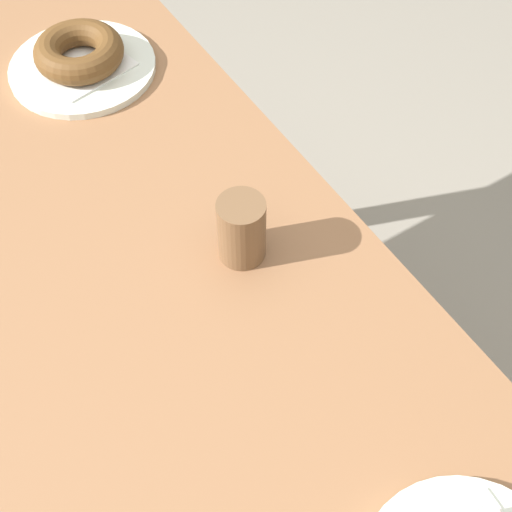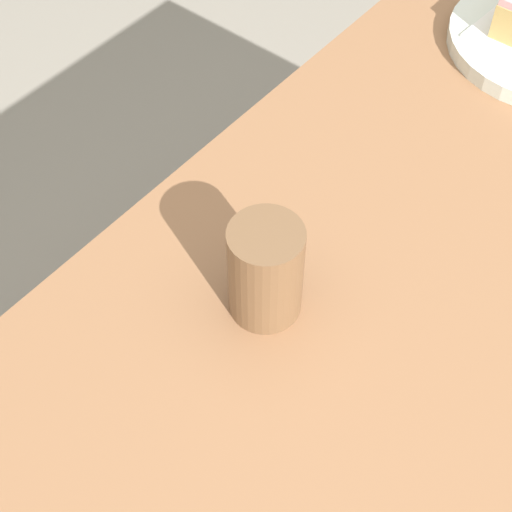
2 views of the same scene
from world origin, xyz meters
name	(u,v)px [view 1 (image 1 of 2)]	position (x,y,z in m)	size (l,w,h in m)	color
table	(120,363)	(0.00, 0.00, 0.65)	(1.29, 0.63, 0.75)	#8A5E3E
plate_chocolate_ring	(83,67)	(0.39, -0.15, 0.75)	(0.20, 0.20, 0.01)	silver
napkin_chocolate_ring	(82,64)	(0.39, -0.15, 0.76)	(0.11, 0.11, 0.00)	white
donut_chocolate_ring	(79,52)	(0.39, -0.15, 0.78)	(0.12, 0.12, 0.04)	brown
sugar_jar	(241,229)	(0.00, -0.17, 0.79)	(0.05, 0.05, 0.08)	brown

